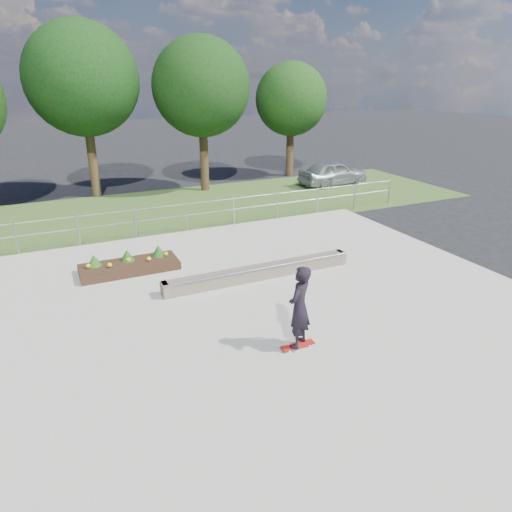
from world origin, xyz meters
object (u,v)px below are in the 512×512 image
Objects in this scene: planter_bed at (129,265)px; grind_ledge at (260,272)px; skateboarder at (299,307)px; parked_car at (333,173)px.

grind_ledge is at bearing -33.71° from planter_bed.
skateboarder is (-0.86, -3.79, 0.82)m from grind_ledge.
grind_ledge is 2.00× the size of planter_bed.
grind_ledge is 4.16m from planter_bed.
skateboarder reaches higher than planter_bed.
grind_ledge is at bearing 77.22° from skateboarder.
skateboarder is at bearing -66.87° from planter_bed.
parked_car is (9.31, 9.98, 0.43)m from grind_ledge.
skateboarder reaches higher than grind_ledge.
skateboarder is at bearing 139.16° from parked_car.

